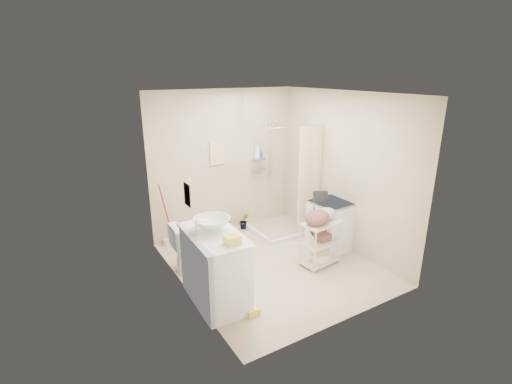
# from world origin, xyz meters

# --- Properties ---
(floor) EXTENTS (3.20, 3.20, 0.00)m
(floor) POSITION_xyz_m (0.00, 0.00, 0.00)
(floor) COLOR #C7B795
(floor) RESTS_ON ground
(ceiling) EXTENTS (2.80, 3.20, 0.04)m
(ceiling) POSITION_xyz_m (0.00, 0.00, 2.60)
(ceiling) COLOR silver
(ceiling) RESTS_ON ground
(wall_back) EXTENTS (2.80, 0.04, 2.60)m
(wall_back) POSITION_xyz_m (0.00, 1.60, 1.30)
(wall_back) COLOR #BEB393
(wall_back) RESTS_ON ground
(wall_front) EXTENTS (2.80, 0.04, 2.60)m
(wall_front) POSITION_xyz_m (0.00, -1.60, 1.30)
(wall_front) COLOR #BEB393
(wall_front) RESTS_ON ground
(wall_left) EXTENTS (0.04, 3.20, 2.60)m
(wall_left) POSITION_xyz_m (-1.40, 0.00, 1.30)
(wall_left) COLOR #BEB393
(wall_left) RESTS_ON ground
(wall_right) EXTENTS (0.04, 3.20, 2.60)m
(wall_right) POSITION_xyz_m (1.40, 0.00, 1.30)
(wall_right) COLOR #BEB393
(wall_right) RESTS_ON ground
(vanity) EXTENTS (0.66, 1.12, 0.96)m
(vanity) POSITION_xyz_m (-1.16, -0.42, 0.48)
(vanity) COLOR silver
(vanity) RESTS_ON ground
(sink) EXTENTS (0.53, 0.53, 0.16)m
(sink) POSITION_xyz_m (-1.13, -0.31, 1.05)
(sink) COLOR silver
(sink) RESTS_ON vanity
(counter_basket) EXTENTS (0.19, 0.15, 0.10)m
(counter_basket) POSITION_xyz_m (-1.09, -0.80, 1.02)
(counter_basket) COLOR yellow
(counter_basket) RESTS_ON vanity
(floor_basket) EXTENTS (0.25, 0.19, 0.13)m
(floor_basket) POSITION_xyz_m (-0.91, -0.94, 0.06)
(floor_basket) COLOR #F8D750
(floor_basket) RESTS_ON ground
(toilet) EXTENTS (0.75, 0.45, 0.74)m
(toilet) POSITION_xyz_m (-1.04, 0.54, 0.37)
(toilet) COLOR silver
(toilet) RESTS_ON ground
(mop) EXTENTS (0.14, 0.14, 1.14)m
(mop) POSITION_xyz_m (-1.21, 1.51, 0.57)
(mop) COLOR maroon
(mop) RESTS_ON ground
(potted_plant_a) EXTENTS (0.20, 0.19, 0.31)m
(potted_plant_a) POSITION_xyz_m (-0.06, 1.43, 0.16)
(potted_plant_a) COLOR brown
(potted_plant_a) RESTS_ON ground
(potted_plant_b) EXTENTS (0.21, 0.19, 0.33)m
(potted_plant_b) POSITION_xyz_m (0.29, 1.42, 0.16)
(potted_plant_b) COLOR #98432D
(potted_plant_b) RESTS_ON ground
(hanging_towel) EXTENTS (0.28, 0.03, 0.42)m
(hanging_towel) POSITION_xyz_m (-0.15, 1.58, 1.50)
(hanging_towel) COLOR #C6BB8E
(hanging_towel) RESTS_ON wall_back
(towel_ring) EXTENTS (0.04, 0.22, 0.34)m
(towel_ring) POSITION_xyz_m (-1.38, -0.20, 1.47)
(towel_ring) COLOR beige
(towel_ring) RESTS_ON wall_left
(tp_holder) EXTENTS (0.08, 0.12, 0.14)m
(tp_holder) POSITION_xyz_m (-1.36, 0.05, 0.72)
(tp_holder) COLOR white
(tp_holder) RESTS_ON wall_left
(shower) EXTENTS (1.10, 1.10, 2.10)m
(shower) POSITION_xyz_m (0.85, 1.05, 1.05)
(shower) COLOR silver
(shower) RESTS_ON ground
(shampoo_bottle_a) EXTENTS (0.11, 0.11, 0.27)m
(shampoo_bottle_a) POSITION_xyz_m (0.65, 1.53, 1.45)
(shampoo_bottle_a) COLOR silver
(shampoo_bottle_a) RESTS_ON shower
(shampoo_bottle_b) EXTENTS (0.10, 0.10, 0.16)m
(shampoo_bottle_b) POSITION_xyz_m (0.71, 1.52, 1.40)
(shampoo_bottle_b) COLOR #344197
(shampoo_bottle_b) RESTS_ON shower
(washing_machine) EXTENTS (0.61, 0.63, 0.84)m
(washing_machine) POSITION_xyz_m (1.14, -0.03, 0.42)
(washing_machine) COLOR silver
(washing_machine) RESTS_ON ground
(laundry_rack) EXTENTS (0.65, 0.43, 0.84)m
(laundry_rack) POSITION_xyz_m (0.65, -0.36, 0.42)
(laundry_rack) COLOR beige
(laundry_rack) RESTS_ON ground
(ironing_board) EXTENTS (0.30, 0.10, 1.05)m
(ironing_board) POSITION_xyz_m (0.96, -0.01, 0.52)
(ironing_board) COLOR black
(ironing_board) RESTS_ON ground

